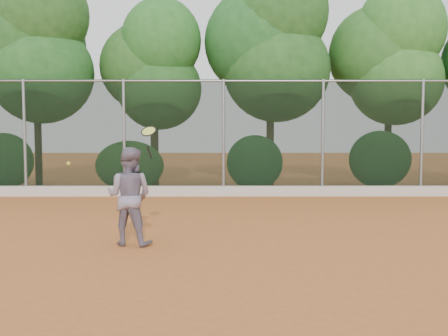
{
  "coord_description": "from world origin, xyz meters",
  "views": [
    {
      "loc": [
        -0.02,
        -8.07,
        1.88
      ],
      "look_at": [
        0.0,
        1.0,
        1.25
      ],
      "focal_mm": 40.0,
      "sensor_mm": 36.0,
      "label": 1
    }
  ],
  "objects": [
    {
      "name": "ground",
      "position": [
        0.0,
        0.0,
        0.0
      ],
      "size": [
        80.0,
        80.0,
        0.0
      ],
      "primitive_type": "plane",
      "color": "#B5622A",
      "rests_on": "ground"
    },
    {
      "name": "concrete_curb",
      "position": [
        0.0,
        6.82,
        0.15
      ],
      "size": [
        24.0,
        0.2,
        0.3
      ],
      "primitive_type": "cube",
      "color": "beige",
      "rests_on": "ground"
    },
    {
      "name": "tennis_player",
      "position": [
        -1.6,
        0.27,
        0.82
      ],
      "size": [
        0.91,
        0.78,
        1.65
      ],
      "primitive_type": "imported",
      "rotation": [
        0.0,
        0.0,
        2.93
      ],
      "color": "gray",
      "rests_on": "ground"
    },
    {
      "name": "chainlink_fence",
      "position": [
        -0.0,
        7.0,
        1.86
      ],
      "size": [
        24.09,
        0.09,
        3.5
      ],
      "color": "black",
      "rests_on": "ground"
    },
    {
      "name": "foliage_backdrop",
      "position": [
        -0.55,
        8.98,
        4.4
      ],
      "size": [
        23.7,
        3.63,
        7.55
      ],
      "color": "#482E1B",
      "rests_on": "ground"
    },
    {
      "name": "tennis_racket",
      "position": [
        -1.25,
        0.18,
        1.88
      ],
      "size": [
        0.31,
        0.3,
        0.56
      ],
      "color": "black",
      "rests_on": "ground"
    },
    {
      "name": "tennis_ball_in_flight",
      "position": [
        -2.72,
        0.64,
        1.36
      ],
      "size": [
        0.07,
        0.07,
        0.07
      ],
      "color": "gold",
      "rests_on": "ground"
    }
  ]
}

